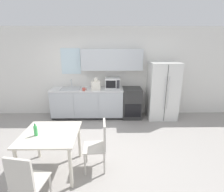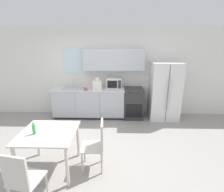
{
  "view_description": "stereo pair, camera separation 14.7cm",
  "coord_description": "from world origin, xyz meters",
  "px_view_note": "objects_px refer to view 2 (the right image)",
  "views": [
    {
      "loc": [
        0.35,
        -3.4,
        2.25
      ],
      "look_at": [
        0.4,
        0.5,
        1.05
      ],
      "focal_mm": 28.0,
      "sensor_mm": 36.0,
      "label": 1
    },
    {
      "loc": [
        0.5,
        -3.4,
        2.25
      ],
      "look_at": [
        0.4,
        0.5,
        1.05
      ],
      "focal_mm": 28.0,
      "sensor_mm": 36.0,
      "label": 2
    }
  ],
  "objects_px": {
    "coffee_mug": "(85,89)",
    "drink_bottle": "(34,129)",
    "refrigerator": "(164,91)",
    "dining_chair_side": "(98,142)",
    "microwave": "(114,83)",
    "dining_table": "(49,138)",
    "dining_chair_near": "(21,178)",
    "oven_range": "(133,103)"
  },
  "relations": [
    {
      "from": "dining_chair_near",
      "to": "refrigerator",
      "type": "bearing_deg",
      "value": 60.44
    },
    {
      "from": "refrigerator",
      "to": "dining_table",
      "type": "bearing_deg",
      "value": -138.0
    },
    {
      "from": "dining_chair_near",
      "to": "dining_chair_side",
      "type": "distance_m",
      "value": 1.28
    },
    {
      "from": "oven_range",
      "to": "refrigerator",
      "type": "xyz_separation_m",
      "value": [
        0.91,
        -0.04,
        0.39
      ]
    },
    {
      "from": "refrigerator",
      "to": "dining_table",
      "type": "xyz_separation_m",
      "value": [
        -2.62,
        -2.36,
        -0.21
      ]
    },
    {
      "from": "dining_table",
      "to": "oven_range",
      "type": "bearing_deg",
      "value": 54.53
    },
    {
      "from": "drink_bottle",
      "to": "dining_chair_near",
      "type": "bearing_deg",
      "value": -79.82
    },
    {
      "from": "refrigerator",
      "to": "coffee_mug",
      "type": "distance_m",
      "value": 2.34
    },
    {
      "from": "dining_table",
      "to": "dining_chair_near",
      "type": "relative_size",
      "value": 1.02
    },
    {
      "from": "dining_table",
      "to": "dining_chair_side",
      "type": "distance_m",
      "value": 0.86
    },
    {
      "from": "refrigerator",
      "to": "dining_chair_side",
      "type": "height_order",
      "value": "refrigerator"
    },
    {
      "from": "dining_chair_near",
      "to": "drink_bottle",
      "type": "height_order",
      "value": "drink_bottle"
    },
    {
      "from": "dining_table",
      "to": "drink_bottle",
      "type": "height_order",
      "value": "drink_bottle"
    },
    {
      "from": "dining_table",
      "to": "dining_chair_side",
      "type": "relative_size",
      "value": 1.02
    },
    {
      "from": "dining_table",
      "to": "refrigerator",
      "type": "bearing_deg",
      "value": 42.0
    },
    {
      "from": "microwave",
      "to": "drink_bottle",
      "type": "height_order",
      "value": "microwave"
    },
    {
      "from": "coffee_mug",
      "to": "drink_bottle",
      "type": "bearing_deg",
      "value": -102.03
    },
    {
      "from": "oven_range",
      "to": "dining_table",
      "type": "relative_size",
      "value": 0.97
    },
    {
      "from": "oven_range",
      "to": "dining_chair_near",
      "type": "height_order",
      "value": "dining_chair_near"
    },
    {
      "from": "dining_chair_near",
      "to": "dining_chair_side",
      "type": "height_order",
      "value": "same"
    },
    {
      "from": "coffee_mug",
      "to": "dining_chair_near",
      "type": "xyz_separation_m",
      "value": [
        -0.35,
        -3.03,
        -0.42
      ]
    },
    {
      "from": "microwave",
      "to": "drink_bottle",
      "type": "relative_size",
      "value": 1.9
    },
    {
      "from": "drink_bottle",
      "to": "coffee_mug",
      "type": "bearing_deg",
      "value": 77.97
    },
    {
      "from": "dining_table",
      "to": "coffee_mug",
      "type": "bearing_deg",
      "value": 82.67
    },
    {
      "from": "dining_chair_near",
      "to": "drink_bottle",
      "type": "relative_size",
      "value": 3.95
    },
    {
      "from": "microwave",
      "to": "dining_table",
      "type": "distance_m",
      "value": 2.76
    },
    {
      "from": "dining_chair_near",
      "to": "oven_range",
      "type": "bearing_deg",
      "value": 71.74
    },
    {
      "from": "oven_range",
      "to": "dining_chair_side",
      "type": "bearing_deg",
      "value": -110.07
    },
    {
      "from": "refrigerator",
      "to": "dining_table",
      "type": "distance_m",
      "value": 3.53
    },
    {
      "from": "oven_range",
      "to": "dining_chair_side",
      "type": "xyz_separation_m",
      "value": [
        -0.85,
        -2.34,
        0.08
      ]
    },
    {
      "from": "refrigerator",
      "to": "oven_range",
      "type": "bearing_deg",
      "value": 177.66
    },
    {
      "from": "refrigerator",
      "to": "dining_chair_near",
      "type": "height_order",
      "value": "refrigerator"
    },
    {
      "from": "dining_table",
      "to": "microwave",
      "type": "bearing_deg",
      "value": 65.92
    },
    {
      "from": "dining_table",
      "to": "drink_bottle",
      "type": "bearing_deg",
      "value": -159.33
    },
    {
      "from": "oven_range",
      "to": "dining_chair_side",
      "type": "distance_m",
      "value": 2.49
    },
    {
      "from": "dining_chair_side",
      "to": "drink_bottle",
      "type": "relative_size",
      "value": 3.95
    },
    {
      "from": "microwave",
      "to": "refrigerator",
      "type": "bearing_deg",
      "value": -5.07
    },
    {
      "from": "microwave",
      "to": "dining_chair_side",
      "type": "relative_size",
      "value": 0.48
    },
    {
      "from": "refrigerator",
      "to": "dining_chair_side",
      "type": "xyz_separation_m",
      "value": [
        -1.76,
        -2.3,
        -0.32
      ]
    },
    {
      "from": "refrigerator",
      "to": "coffee_mug",
      "type": "height_order",
      "value": "refrigerator"
    },
    {
      "from": "coffee_mug",
      "to": "dining_table",
      "type": "xyz_separation_m",
      "value": [
        -0.28,
        -2.19,
        -0.31
      ]
    },
    {
      "from": "coffee_mug",
      "to": "dining_chair_near",
      "type": "height_order",
      "value": "coffee_mug"
    }
  ]
}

